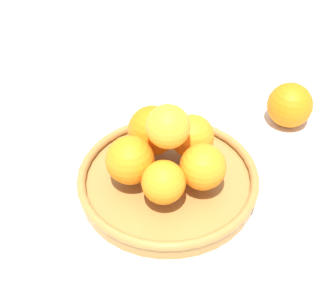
# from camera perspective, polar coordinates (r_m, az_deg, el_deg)

# --- Properties ---
(ground_plane) EXTENTS (4.00, 4.00, 0.00)m
(ground_plane) POSITION_cam_1_polar(r_m,az_deg,el_deg) (0.77, 0.00, -5.46)
(ground_plane) COLOR beige
(fruit_bowl) EXTENTS (0.29, 0.29, 0.03)m
(fruit_bowl) POSITION_cam_1_polar(r_m,az_deg,el_deg) (0.75, 0.00, -4.58)
(fruit_bowl) COLOR #A57238
(fruit_bowl) RESTS_ON ground_plane
(orange_pile) EXTENTS (0.18, 0.18, 0.13)m
(orange_pile) POSITION_cam_1_polar(r_m,az_deg,el_deg) (0.72, -0.25, -0.77)
(orange_pile) COLOR orange
(orange_pile) RESTS_ON fruit_bowl
(stray_orange) EXTENTS (0.08, 0.08, 0.08)m
(stray_orange) POSITION_cam_1_polar(r_m,az_deg,el_deg) (0.89, 14.63, 4.38)
(stray_orange) COLOR orange
(stray_orange) RESTS_ON ground_plane
(napkin_folded) EXTENTS (0.16, 0.16, 0.01)m
(napkin_folded) POSITION_cam_1_polar(r_m,az_deg,el_deg) (0.94, -14.21, 3.54)
(napkin_folded) COLOR silver
(napkin_folded) RESTS_ON ground_plane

